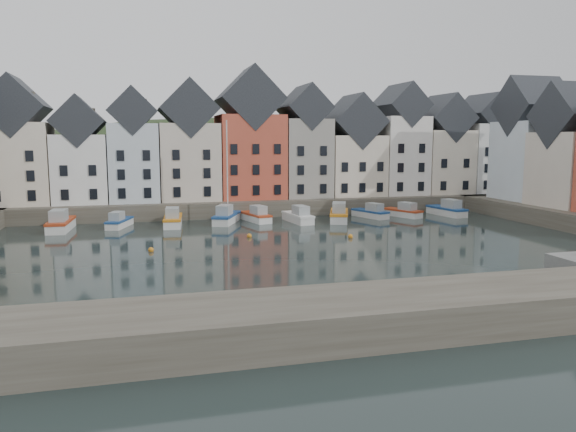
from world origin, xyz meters
name	(u,v)px	position (x,y,z in m)	size (l,w,h in m)	color
ground	(309,250)	(0.00, 0.00, 0.00)	(260.00, 260.00, 0.00)	black
far_quay	(247,203)	(0.00, 30.00, 1.00)	(90.00, 16.00, 2.00)	#443F34
near_wall	(246,325)	(-10.00, -22.00, 1.00)	(50.00, 6.00, 2.00)	#443F34
hillside	(223,287)	(0.02, 56.00, -17.96)	(153.60, 70.40, 64.00)	#202F17
far_terrace	(272,148)	(3.21, 28.00, 8.88)	(72.37, 8.16, 17.78)	#F0E1C9
mooring_buoys	(254,240)	(-4.00, 5.33, 0.15)	(20.50, 5.50, 0.50)	orange
boat_a	(61,224)	(-23.40, 17.56, 0.79)	(2.57, 7.04, 2.66)	silver
boat_b	(119,222)	(-17.22, 18.37, 0.61)	(3.20, 5.62, 2.06)	silver
boat_c	(173,220)	(-11.17, 17.77, 0.74)	(2.63, 6.62, 2.48)	silver
boat_d	(226,217)	(-4.81, 18.30, 0.81)	(4.42, 6.83, 12.54)	silver
boat_e	(256,216)	(-1.04, 18.79, 0.67)	(3.16, 6.12, 2.25)	silver
boat_f	(298,217)	(3.78, 16.72, 0.70)	(2.64, 6.30, 2.35)	silver
boat_g	(339,215)	(8.96, 16.50, 0.79)	(4.45, 7.21, 2.65)	silver
boat_h	(371,213)	(14.00, 18.30, 0.63)	(3.49, 5.79, 2.13)	silver
boat_i	(403,212)	(18.42, 18.01, 0.64)	(3.79, 5.83, 2.15)	silver
boat_j	(447,210)	(24.60, 17.56, 0.73)	(2.87, 6.59, 2.45)	silver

